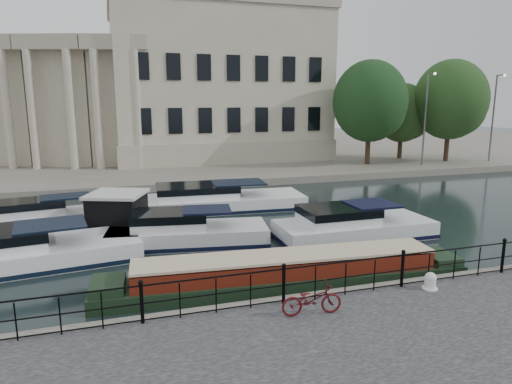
% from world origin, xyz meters
% --- Properties ---
extents(ground_plane, '(160.00, 160.00, 0.00)m').
position_xyz_m(ground_plane, '(0.00, 0.00, 0.00)').
color(ground_plane, black).
rests_on(ground_plane, ground).
extents(far_bank, '(120.00, 42.00, 0.55)m').
position_xyz_m(far_bank, '(0.00, 39.00, 0.28)').
color(far_bank, '#6B665B').
rests_on(far_bank, ground_plane).
extents(railing, '(24.14, 0.14, 1.22)m').
position_xyz_m(railing, '(0.00, -2.25, 1.20)').
color(railing, black).
rests_on(railing, near_quay).
extents(civic_building, '(53.55, 31.84, 16.85)m').
position_xyz_m(civic_building, '(-1.00, 34.71, 7.04)').
color(civic_building, '#ADA38C').
rests_on(civic_building, far_bank).
extents(lamp_posts, '(8.24, 1.55, 8.07)m').
position_xyz_m(lamp_posts, '(26.00, 20.70, 4.80)').
color(lamp_posts, '#59595B').
rests_on(lamp_posts, far_bank).
extents(bicycle, '(1.75, 0.76, 0.89)m').
position_xyz_m(bicycle, '(0.48, -3.16, 1.00)').
color(bicycle, '#490D11').
rests_on(bicycle, near_quay).
extents(mooring_bollard, '(0.48, 0.48, 0.54)m').
position_xyz_m(mooring_bollard, '(4.74, -2.67, 0.80)').
color(mooring_bollard, silver).
rests_on(mooring_bollard, near_quay).
extents(narrowboat, '(13.09, 2.78, 1.48)m').
position_xyz_m(narrowboat, '(0.98, -0.00, 0.37)').
color(narrowboat, black).
rests_on(narrowboat, ground_plane).
extents(harbour_hut, '(4.15, 3.84, 2.21)m').
position_xyz_m(harbour_hut, '(-4.44, 7.95, 0.95)').
color(harbour_hut, '#6B665B').
rests_on(harbour_hut, ground_plane).
extents(cabin_cruisers, '(22.42, 10.92, 1.99)m').
position_xyz_m(cabin_cruisers, '(-2.03, 7.79, 0.37)').
color(cabin_cruisers, white).
rests_on(cabin_cruisers, ground_plane).
extents(trees, '(14.98, 9.19, 9.51)m').
position_xyz_m(trees, '(22.33, 22.87, 5.80)').
color(trees, black).
rests_on(trees, far_bank).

